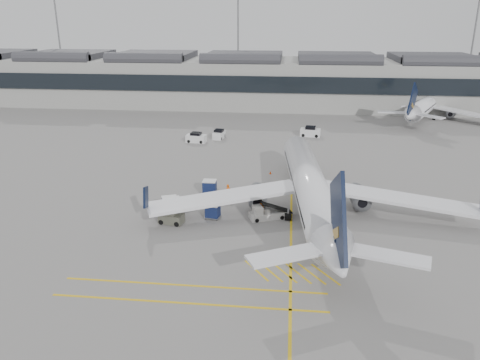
# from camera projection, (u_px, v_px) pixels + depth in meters

# --- Properties ---
(ground) EXTENTS (220.00, 220.00, 0.00)m
(ground) POSITION_uv_depth(u_px,v_px,m) (194.00, 232.00, 48.37)
(ground) COLOR gray
(ground) RESTS_ON ground
(terminal) EXTENTS (200.00, 20.45, 12.40)m
(terminal) POSITION_uv_depth(u_px,v_px,m) (252.00, 80.00, 113.67)
(terminal) COLOR #9E9E99
(terminal) RESTS_ON ground
(light_masts) EXTENTS (113.00, 0.60, 25.45)m
(light_masts) POSITION_uv_depth(u_px,v_px,m) (251.00, 41.00, 124.21)
(light_masts) COLOR slate
(light_masts) RESTS_ON ground
(apron_markings) EXTENTS (0.25, 60.00, 0.01)m
(apron_markings) POSITION_uv_depth(u_px,v_px,m) (291.00, 200.00, 56.72)
(apron_markings) COLOR gold
(apron_markings) RESTS_ON ground
(airliner_main) EXTENTS (36.08, 39.57, 10.52)m
(airliner_main) POSITION_uv_depth(u_px,v_px,m) (310.00, 188.00, 51.80)
(airliner_main) COLOR white
(airliner_main) RESTS_ON ground
(airliner_far) EXTENTS (29.24, 32.25, 9.29)m
(airliner_far) POSITION_uv_depth(u_px,v_px,m) (426.00, 105.00, 100.68)
(airliner_far) COLOR white
(airliner_far) RESTS_ON ground
(belt_loader) EXTENTS (4.90, 2.99, 1.95)m
(belt_loader) POSITION_uv_depth(u_px,v_px,m) (267.00, 214.00, 51.40)
(belt_loader) COLOR beige
(belt_loader) RESTS_ON ground
(baggage_cart_a) EXTENTS (1.77, 1.47, 1.85)m
(baggage_cart_a) POSITION_uv_depth(u_px,v_px,m) (210.00, 187.00, 58.07)
(baggage_cart_a) COLOR gray
(baggage_cart_a) RESTS_ON ground
(baggage_cart_b) EXTENTS (1.94, 1.80, 1.64)m
(baggage_cart_b) POSITION_uv_depth(u_px,v_px,m) (174.00, 204.00, 53.13)
(baggage_cart_b) COLOR gray
(baggage_cart_b) RESTS_ON ground
(baggage_cart_c) EXTENTS (2.23, 2.06, 1.90)m
(baggage_cart_c) POSITION_uv_depth(u_px,v_px,m) (170.00, 205.00, 52.66)
(baggage_cart_c) COLOR gray
(baggage_cart_c) RESTS_ON ground
(baggage_cart_d) EXTENTS (1.78, 1.56, 1.65)m
(baggage_cart_d) POSITION_uv_depth(u_px,v_px,m) (213.00, 211.00, 51.36)
(baggage_cart_d) COLOR gray
(baggage_cart_d) RESTS_ON ground
(ramp_agent_a) EXTENTS (0.81, 0.78, 1.86)m
(ramp_agent_a) POSITION_uv_depth(u_px,v_px,m) (228.00, 192.00, 56.71)
(ramp_agent_a) COLOR #E1570B
(ramp_agent_a) RESTS_ON ground
(ramp_agent_b) EXTENTS (0.95, 0.82, 1.69)m
(ramp_agent_b) POSITION_uv_depth(u_px,v_px,m) (261.00, 209.00, 52.03)
(ramp_agent_b) COLOR orange
(ramp_agent_b) RESTS_ON ground
(pushback_tug) EXTENTS (2.76, 1.98, 1.41)m
(pushback_tug) POSITION_uv_depth(u_px,v_px,m) (171.00, 218.00, 50.24)
(pushback_tug) COLOR #545548
(pushback_tug) RESTS_ON ground
(safety_cone_nose) EXTENTS (0.33, 0.33, 0.46)m
(safety_cone_nose) POSITION_uv_depth(u_px,v_px,m) (270.00, 172.00, 65.82)
(safety_cone_nose) COLOR #F24C0A
(safety_cone_nose) RESTS_ON ground
(safety_cone_engine) EXTENTS (0.39, 0.39, 0.54)m
(safety_cone_engine) POSITION_uv_depth(u_px,v_px,m) (342.00, 211.00, 52.80)
(safety_cone_engine) COLOR #F24C0A
(safety_cone_engine) RESTS_ON ground
(service_van_left) EXTENTS (3.55, 2.06, 1.74)m
(service_van_left) POSITION_uv_depth(u_px,v_px,m) (196.00, 138.00, 81.92)
(service_van_left) COLOR silver
(service_van_left) RESTS_ON ground
(service_van_mid) EXTENTS (2.03, 3.39, 1.64)m
(service_van_mid) POSITION_uv_depth(u_px,v_px,m) (219.00, 134.00, 84.43)
(service_van_mid) COLOR silver
(service_van_mid) RESTS_ON ground
(service_van_right) EXTENTS (3.81, 2.25, 1.85)m
(service_van_right) POSITION_uv_depth(u_px,v_px,m) (310.00, 132.00, 85.84)
(service_van_right) COLOR silver
(service_van_right) RESTS_ON ground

